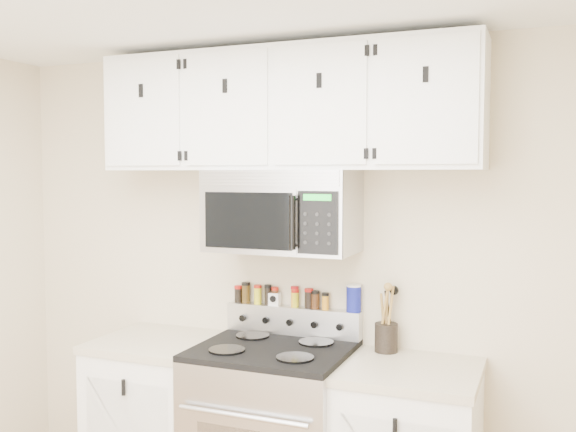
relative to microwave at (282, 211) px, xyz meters
The scene contains 17 objects.
back_wall 0.42m from the microwave, 90.15° to the left, with size 3.50×0.01×2.50m, color beige.
base_cabinet_left 1.36m from the microwave, behind, with size 0.64×0.62×0.92m.
microwave is the anchor object (origin of this frame).
upper_cabinets 0.52m from the microwave, 91.15° to the left, with size 2.00×0.35×0.62m.
utensil_crock 0.82m from the microwave, 11.35° to the left, with size 0.12×0.12×0.34m.
kitchen_timer 0.53m from the microwave, 125.06° to the left, with size 0.06×0.05×0.07m, color white.
salt_canister 0.59m from the microwave, 24.61° to the left, with size 0.08×0.08×0.14m.
spice_jar_0 0.61m from the microwave, 154.87° to the left, with size 0.05×0.05×0.09m.
spice_jar_1 0.57m from the microwave, 151.37° to the left, with size 0.05×0.05×0.12m.
spice_jar_2 0.54m from the microwave, 143.70° to the left, with size 0.04×0.04×0.11m.
spice_jar_3 0.52m from the microwave, 133.99° to the left, with size 0.04×0.04×0.11m.
spice_jar_4 0.51m from the microwave, 124.74° to the left, with size 0.04×0.04×0.10m.
spice_jar_5 0.50m from the microwave, 87.04° to the left, with size 0.04×0.04×0.11m.
spice_jar_6 0.51m from the microwave, 86.38° to the left, with size 0.04×0.04×0.10m.
spice_jar_7 0.51m from the microwave, 59.95° to the left, with size 0.05×0.05×0.11m.
spice_jar_8 0.52m from the microwave, 50.90° to the left, with size 0.05×0.05×0.10m.
spice_jar_9 0.54m from the microwave, 40.27° to the left, with size 0.04×0.04×0.09m.
Camera 1 is at (1.26, -1.49, 1.82)m, focal length 40.00 mm.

